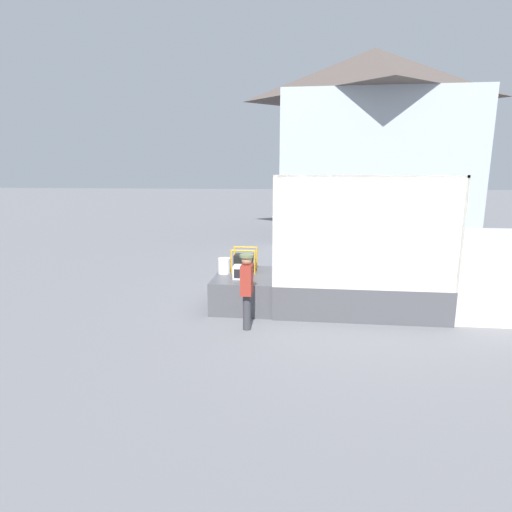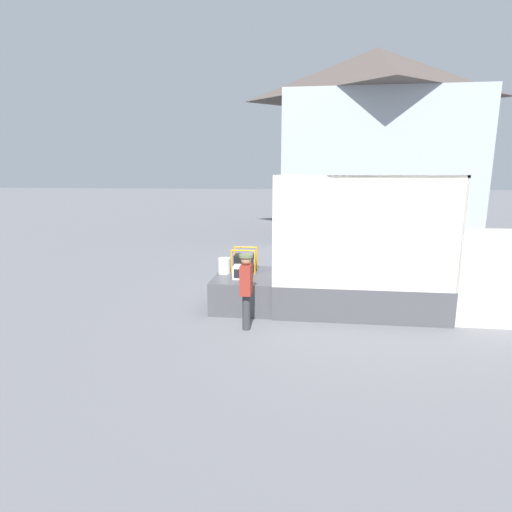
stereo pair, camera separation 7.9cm
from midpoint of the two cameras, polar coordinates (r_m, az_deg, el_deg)
The scene contains 8 objects.
ground_plane at distance 10.71m, azimuth 2.51°, elevation -7.08°, with size 160.00×160.00×0.00m, color slate.
box_truck at distance 10.80m, azimuth 21.64°, elevation -2.58°, with size 6.18×2.20×3.41m.
tailgate_deck at distance 10.66m, azimuth -1.70°, elevation -4.82°, with size 1.57×2.09×0.83m, color #4C4C51.
microwave at distance 10.13m, azimuth -2.17°, elevation -2.31°, with size 0.46×0.38×0.33m.
portable_generator at distance 10.85m, azimuth -1.79°, elevation -0.96°, with size 0.66×0.52×0.64m.
orange_bucket at distance 10.65m, azimuth -4.77°, elevation -1.41°, with size 0.33×0.33×0.41m.
worker_person at distance 8.81m, azimuth -1.59°, elevation -4.01°, with size 0.31×0.44×1.72m.
house_backdrop at distance 23.63m, azimuth 15.92°, elevation 15.20°, with size 10.03×7.78×9.92m.
Camera 1 is at (0.65, -10.12, 3.45)m, focal length 28.00 mm.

